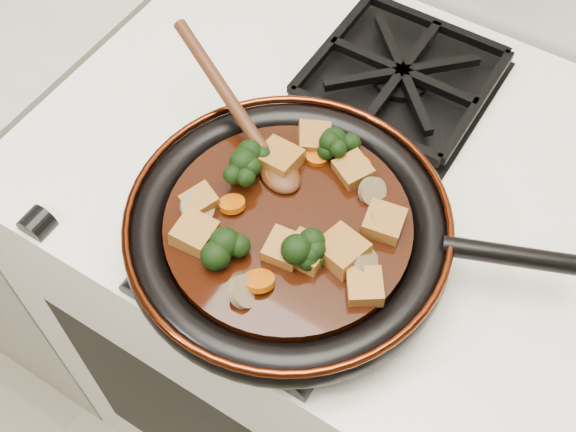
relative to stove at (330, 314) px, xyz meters
The scene contains 32 objects.
stove is the anchor object (origin of this frame).
burner_grate_front 0.48m from the stove, 90.00° to the right, with size 0.23×0.23×0.03m, color black, non-canonical shape.
burner_grate_back 0.48m from the stove, 90.00° to the left, with size 0.23×0.23×0.03m, color black, non-canonical shape.
skillet 0.52m from the stove, 85.68° to the right, with size 0.46×0.35×0.05m.
braising_sauce 0.52m from the stove, 86.41° to the right, with size 0.26×0.26×0.02m, color black.
tofu_cube_0 0.54m from the stove, 47.54° to the right, with size 0.04×0.04×0.02m, color #915E21.
tofu_cube_1 0.52m from the stove, 114.35° to the right, with size 0.04×0.04×0.02m, color #915E21.
tofu_cube_2 0.55m from the stove, 75.03° to the right, with size 0.04×0.04×0.02m, color #915E21.
tofu_cube_3 0.55m from the stove, 113.51° to the right, with size 0.03×0.03×0.02m, color #915E21.
tofu_cube_4 0.56m from the stove, 57.37° to the right, with size 0.03×0.04×0.02m, color #915E21.
tofu_cube_5 0.55m from the stove, 64.09° to the right, with size 0.04×0.04×0.02m, color #915E21.
tofu_cube_6 0.53m from the stove, 112.63° to the right, with size 0.04×0.04×0.02m, color #915E21.
tofu_cube_7 0.57m from the stove, 105.60° to the right, with size 0.04×0.04×0.02m, color #915E21.
tofu_cube_8 0.55m from the stove, 82.10° to the right, with size 0.04×0.04×0.02m, color #915E21.
tofu_cube_9 0.52m from the stove, 59.52° to the right, with size 0.03×0.04×0.02m, color #915E21.
broccoli_floret_0 0.56m from the stove, 71.33° to the right, with size 0.06×0.06×0.05m, color black, non-canonical shape.
broccoli_floret_1 0.57m from the stove, 95.72° to the right, with size 0.06×0.06×0.05m, color black, non-canonical shape.
broccoli_floret_2 0.55m from the stove, 76.59° to the right, with size 0.06×0.06×0.05m, color black, non-canonical shape.
broccoli_floret_3 0.54m from the stove, 118.69° to the right, with size 0.06×0.06×0.05m, color black, non-canonical shape.
broccoli_floret_4 0.54m from the stove, 112.22° to the right, with size 0.05×0.05×0.06m, color black, non-canonical shape.
broccoli_floret_5 0.52m from the stove, 79.96° to the right, with size 0.06×0.06×0.05m, color black, non-canonical shape.
carrot_coin_0 0.53m from the stove, 105.04° to the right, with size 0.03×0.03×0.01m, color #AA4604.
carrot_coin_1 0.56m from the stove, 84.01° to the right, with size 0.03×0.03×0.01m, color #AA4604.
carrot_coin_2 0.52m from the stove, 54.46° to the right, with size 0.03×0.03×0.01m, color #AA4604.
carrot_coin_3 0.52m from the stove, 97.25° to the right, with size 0.03×0.03×0.01m, color #AA4604.
carrot_coin_4 0.54m from the stove, 106.73° to the right, with size 0.03×0.03×0.01m, color #AA4604.
mushroom_slice_0 0.57m from the stove, 85.81° to the right, with size 0.03×0.03×0.01m, color olive.
mushroom_slice_1 0.53m from the stove, 48.31° to the right, with size 0.03×0.03×0.01m, color olive.
mushroom_slice_2 0.55m from the stove, 56.02° to the right, with size 0.04×0.04×0.01m, color olive.
mushroom_slice_3 0.56m from the stove, 112.24° to the right, with size 0.04×0.04×0.01m, color olive.
mushroom_slice_4 0.54m from the stove, 48.38° to the right, with size 0.03×0.03×0.01m, color olive.
wooden_spoon 0.54m from the stove, 132.76° to the right, with size 0.14×0.08×0.22m.
Camera 1 is at (0.23, 1.19, 1.60)m, focal length 45.00 mm.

